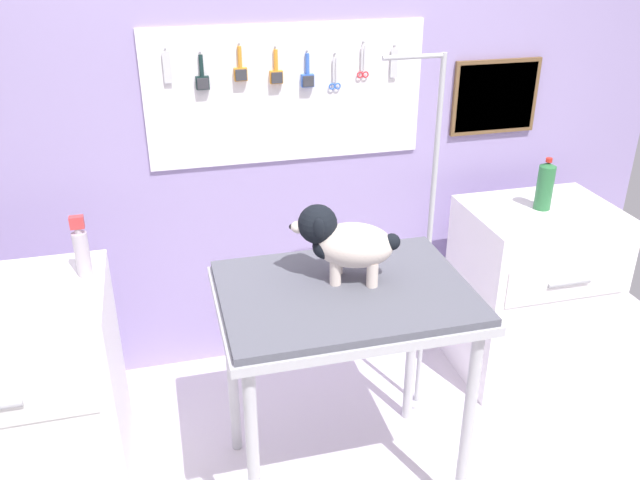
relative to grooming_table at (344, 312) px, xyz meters
The scene contains 8 objects.
rear_wall_panel 1.05m from the grooming_table, 93.72° to the left, with size 4.00×0.11×2.30m.
grooming_table is the anchor object (origin of this frame).
grooming_arm 0.58m from the grooming_table, 37.27° to the left, with size 0.30×0.11×1.63m.
dog 0.26m from the grooming_table, 81.15° to the left, with size 0.38×0.26×0.28m.
counter_left 1.30m from the grooming_table, 168.45° to the left, with size 0.80×0.58×0.89m.
cabinet_right 1.26m from the grooming_table, 24.55° to the left, with size 0.68×0.54×0.87m.
conditioner_bottle 0.97m from the grooming_table, 159.50° to the left, with size 0.05×0.05×0.23m.
soda_bottle 1.22m from the grooming_table, 25.03° to the left, with size 0.08×0.08×0.24m.
Camera 1 is at (-0.52, -1.64, 2.07)m, focal length 37.09 mm.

